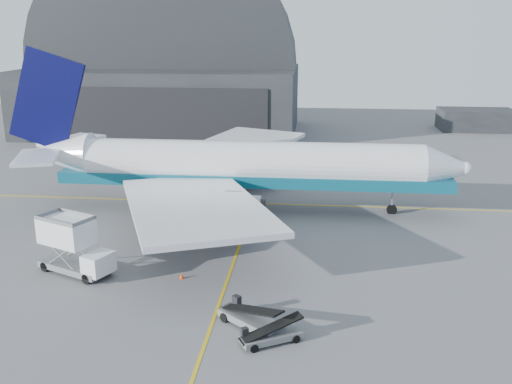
# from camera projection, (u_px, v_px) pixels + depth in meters

# --- Properties ---
(ground) EXTENTS (200.00, 200.00, 0.00)m
(ground) POSITION_uv_depth(u_px,v_px,m) (229.00, 277.00, 46.31)
(ground) COLOR #565659
(ground) RESTS_ON ground
(taxi_lines) EXTENTS (80.00, 42.12, 0.02)m
(taxi_lines) POSITION_uv_depth(u_px,v_px,m) (247.00, 225.00, 58.40)
(taxi_lines) COLOR gold
(taxi_lines) RESTS_ON ground
(hangar) EXTENTS (50.00, 28.30, 28.00)m
(hangar) POSITION_uv_depth(u_px,v_px,m) (164.00, 81.00, 107.79)
(hangar) COLOR black
(hangar) RESTS_ON ground
(distant_bldg_a) EXTENTS (14.00, 8.00, 4.00)m
(distant_bldg_a) POSITION_uv_depth(u_px,v_px,m) (475.00, 130.00, 111.35)
(distant_bldg_a) COLOR black
(distant_bldg_a) RESTS_ON ground
(airliner) EXTENTS (50.42, 48.89, 17.69)m
(airliner) POSITION_uv_depth(u_px,v_px,m) (234.00, 166.00, 62.09)
(airliner) COLOR white
(airliner) RESTS_ON ground
(catering_truck) EXTENTS (7.05, 4.93, 4.56)m
(catering_truck) POSITION_uv_depth(u_px,v_px,m) (73.00, 246.00, 46.47)
(catering_truck) COLOR slate
(catering_truck) RESTS_ON ground
(pushback_tug) EXTENTS (4.33, 3.21, 1.80)m
(pushback_tug) POSITION_uv_depth(u_px,v_px,m) (206.00, 228.00, 55.54)
(pushback_tug) COLOR black
(pushback_tug) RESTS_ON ground
(belt_loader_a) EXTENTS (4.18, 3.10, 1.63)m
(belt_loader_a) POSITION_uv_depth(u_px,v_px,m) (270.00, 336.00, 36.56)
(belt_loader_a) COLOR slate
(belt_loader_a) RESTS_ON ground
(belt_loader_b) EXTENTS (4.85, 4.33, 1.98)m
(belt_loader_b) POSITION_uv_depth(u_px,v_px,m) (250.00, 318.00, 38.50)
(belt_loader_b) COLOR slate
(belt_loader_b) RESTS_ON ground
(traffic_cone) EXTENTS (0.33, 0.33, 0.48)m
(traffic_cone) POSITION_uv_depth(u_px,v_px,m) (182.00, 276.00, 45.92)
(traffic_cone) COLOR #FF3B08
(traffic_cone) RESTS_ON ground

